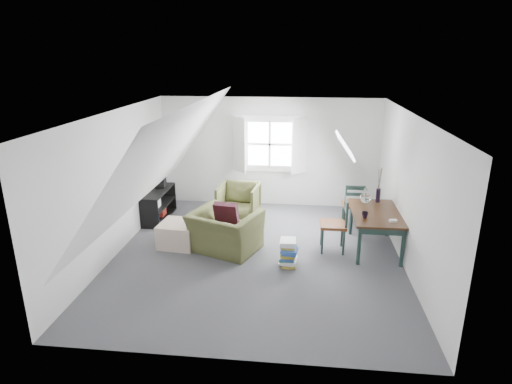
# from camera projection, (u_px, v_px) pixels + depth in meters

# --- Properties ---
(floor) EXTENTS (5.50, 5.50, 0.00)m
(floor) POSITION_uv_depth(u_px,v_px,m) (257.00, 255.00, 7.61)
(floor) COLOR #454549
(floor) RESTS_ON ground
(ceiling) EXTENTS (5.50, 5.50, 0.00)m
(ceiling) POSITION_uv_depth(u_px,v_px,m) (257.00, 114.00, 6.84)
(ceiling) COLOR white
(ceiling) RESTS_ON wall_back
(wall_back) EXTENTS (5.00, 0.00, 5.00)m
(wall_back) POSITION_uv_depth(u_px,v_px,m) (270.00, 152.00, 9.83)
(wall_back) COLOR silver
(wall_back) RESTS_ON ground
(wall_front) EXTENTS (5.00, 0.00, 5.00)m
(wall_front) POSITION_uv_depth(u_px,v_px,m) (230.00, 264.00, 4.63)
(wall_front) COLOR silver
(wall_front) RESTS_ON ground
(wall_left) EXTENTS (0.00, 5.50, 5.50)m
(wall_left) POSITION_uv_depth(u_px,v_px,m) (115.00, 184.00, 7.48)
(wall_left) COLOR silver
(wall_left) RESTS_ON ground
(wall_right) EXTENTS (0.00, 5.50, 5.50)m
(wall_right) POSITION_uv_depth(u_px,v_px,m) (409.00, 193.00, 6.97)
(wall_right) COLOR silver
(wall_right) RESTS_ON ground
(slope_left) EXTENTS (3.19, 5.50, 4.48)m
(slope_left) POSITION_uv_depth(u_px,v_px,m) (166.00, 156.00, 7.22)
(slope_left) COLOR white
(slope_left) RESTS_ON wall_left
(slope_right) EXTENTS (3.19, 5.50, 4.48)m
(slope_right) POSITION_uv_depth(u_px,v_px,m) (352.00, 160.00, 6.90)
(slope_right) COLOR white
(slope_right) RESTS_ON wall_right
(dormer_window) EXTENTS (1.71, 0.35, 1.30)m
(dormer_window) POSITION_uv_depth(u_px,v_px,m) (270.00, 145.00, 9.69)
(dormer_window) COLOR white
(dormer_window) RESTS_ON wall_back
(skylight) EXTENTS (0.35, 0.75, 0.47)m
(skylight) POSITION_uv_depth(u_px,v_px,m) (345.00, 146.00, 8.14)
(skylight) COLOR white
(skylight) RESTS_ON slope_right
(armchair_near) EXTENTS (1.43, 1.35, 0.74)m
(armchair_near) POSITION_uv_depth(u_px,v_px,m) (226.00, 250.00, 7.79)
(armchair_near) COLOR #464A26
(armchair_near) RESTS_ON floor
(armchair_far) EXTENTS (0.91, 0.93, 0.77)m
(armchair_far) POSITION_uv_depth(u_px,v_px,m) (239.00, 218.00, 9.31)
(armchair_far) COLOR #464A26
(armchair_far) RESTS_ON floor
(throw_pillow) EXTENTS (0.46, 0.31, 0.45)m
(throw_pillow) POSITION_uv_depth(u_px,v_px,m) (226.00, 214.00, 7.73)
(throw_pillow) COLOR #340E19
(throw_pillow) RESTS_ON armchair_near
(ottoman) EXTENTS (0.72, 0.72, 0.44)m
(ottoman) POSITION_uv_depth(u_px,v_px,m) (179.00, 234.00, 7.95)
(ottoman) COLOR #BFA794
(ottoman) RESTS_ON floor
(dining_table) EXTENTS (0.87, 1.44, 0.72)m
(dining_table) POSITION_uv_depth(u_px,v_px,m) (376.00, 217.00, 7.66)
(dining_table) COLOR black
(dining_table) RESTS_ON floor
(demijohn) EXTENTS (0.20, 0.20, 0.28)m
(demijohn) POSITION_uv_depth(u_px,v_px,m) (365.00, 198.00, 8.04)
(demijohn) COLOR silver
(demijohn) RESTS_ON dining_table
(vase_twigs) EXTENTS (0.09, 0.09, 0.66)m
(vase_twigs) POSITION_uv_depth(u_px,v_px,m) (378.00, 195.00, 8.09)
(vase_twigs) COLOR black
(vase_twigs) RESTS_ON dining_table
(cup) EXTENTS (0.12, 0.12, 0.10)m
(cup) POSITION_uv_depth(u_px,v_px,m) (365.00, 218.00, 7.37)
(cup) COLOR black
(cup) RESTS_ON dining_table
(paper_box) EXTENTS (0.13, 0.10, 0.04)m
(paper_box) POSITION_uv_depth(u_px,v_px,m) (393.00, 221.00, 7.18)
(paper_box) COLOR white
(paper_box) RESTS_ON dining_table
(dining_chair_far) EXTENTS (0.44, 0.44, 0.94)m
(dining_chair_far) POSITION_uv_depth(u_px,v_px,m) (353.00, 204.00, 8.72)
(dining_chair_far) COLOR #5B2F18
(dining_chair_far) RESTS_ON floor
(dining_chair_near) EXTENTS (0.46, 0.46, 0.99)m
(dining_chair_near) POSITION_uv_depth(u_px,v_px,m) (335.00, 224.00, 7.65)
(dining_chair_near) COLOR #5B2F18
(dining_chair_near) RESTS_ON floor
(media_shelf) EXTENTS (0.41, 1.24, 0.63)m
(media_shelf) POSITION_uv_depth(u_px,v_px,m) (158.00, 206.00, 9.19)
(media_shelf) COLOR black
(media_shelf) RESTS_ON floor
(electronics_box) EXTENTS (0.22, 0.29, 0.22)m
(electronics_box) POSITION_uv_depth(u_px,v_px,m) (161.00, 183.00, 9.33)
(electronics_box) COLOR black
(electronics_box) RESTS_ON media_shelf
(magazine_stack) EXTENTS (0.34, 0.40, 0.45)m
(magazine_stack) POSITION_uv_depth(u_px,v_px,m) (288.00, 253.00, 7.19)
(magazine_stack) COLOR #B29933
(magazine_stack) RESTS_ON floor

